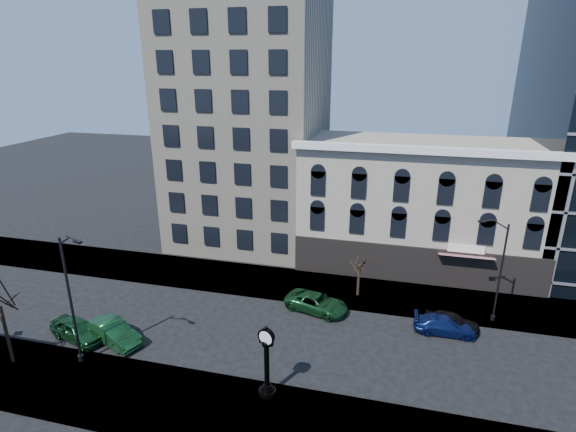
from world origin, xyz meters
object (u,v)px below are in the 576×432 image
(car_near_b, at_px, (113,332))
(street_clock, at_px, (267,364))
(street_lamp_near, at_px, (71,267))
(car_near_a, at_px, (77,330))

(car_near_b, bearing_deg, street_clock, -80.54)
(street_clock, height_order, street_lamp_near, street_lamp_near)
(car_near_b, bearing_deg, street_lamp_near, -161.70)
(street_lamp_near, relative_size, car_near_b, 1.97)
(street_clock, distance_m, car_near_a, 15.16)
(street_lamp_near, xyz_separation_m, car_near_b, (0.14, 2.77, -6.43))
(street_lamp_near, height_order, car_near_a, street_lamp_near)
(street_lamp_near, distance_m, car_near_b, 7.01)
(street_clock, relative_size, car_near_a, 1.03)
(car_near_a, bearing_deg, street_clock, -81.29)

